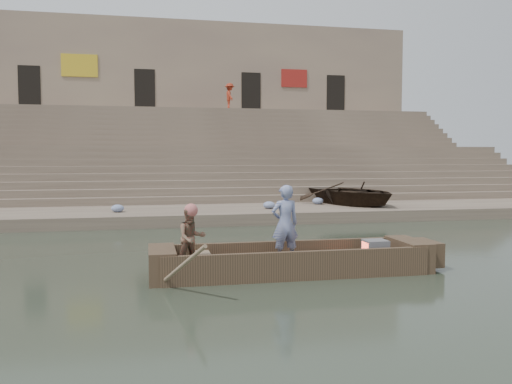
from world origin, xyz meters
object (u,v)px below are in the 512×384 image
object	(u,v)px
main_rowboat	(291,268)
beached_rowboat	(353,193)
television	(375,250)
standing_man	(285,223)
rowing_man	(191,238)
pedestrian	(230,96)

from	to	relation	value
main_rowboat	beached_rowboat	xyz separation A→B (m)	(5.22, 9.73, 0.75)
television	standing_man	bearing A→B (deg)	176.07
main_rowboat	rowing_man	xyz separation A→B (m)	(-2.00, -0.12, 0.69)
standing_man	beached_rowboat	world-z (taller)	standing_man
main_rowboat	standing_man	distance (m)	0.90
standing_man	pedestrian	distance (m)	23.30
main_rowboat	rowing_man	size ratio (longest dim) A/B	4.28
beached_rowboat	main_rowboat	bearing A→B (deg)	-135.51
television	pedestrian	xyz separation A→B (m)	(0.50, 22.75, 5.60)
main_rowboat	pedestrian	bearing A→B (deg)	84.24
main_rowboat	standing_man	bearing A→B (deg)	127.02
beached_rowboat	television	bearing A→B (deg)	-126.71
standing_man	television	size ratio (longest dim) A/B	3.38
beached_rowboat	rowing_man	bearing A→B (deg)	-143.53
rowing_man	beached_rowboat	size ratio (longest dim) A/B	0.26
standing_man	television	bearing A→B (deg)	170.40
standing_man	rowing_man	distance (m)	1.93
standing_man	television	xyz separation A→B (m)	(1.89, -0.13, -0.58)
rowing_man	pedestrian	size ratio (longest dim) A/B	0.71
pedestrian	television	bearing A→B (deg)	176.51
rowing_man	pedestrian	bearing A→B (deg)	64.75
standing_man	main_rowboat	bearing A→B (deg)	121.35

